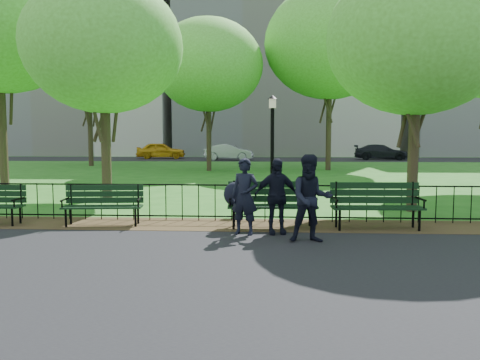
# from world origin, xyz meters

# --- Properties ---
(ground) EXTENTS (120.00, 120.00, 0.00)m
(ground) POSITION_xyz_m (0.00, 0.00, 0.00)
(ground) COLOR #236119
(asphalt_path) EXTENTS (60.00, 9.20, 0.01)m
(asphalt_path) POSITION_xyz_m (0.00, -3.40, 0.01)
(asphalt_path) COLOR black
(asphalt_path) RESTS_ON ground
(dirt_strip) EXTENTS (60.00, 1.60, 0.01)m
(dirt_strip) POSITION_xyz_m (0.00, 1.50, 0.01)
(dirt_strip) COLOR #372816
(dirt_strip) RESTS_ON ground
(far_street) EXTENTS (70.00, 9.00, 0.01)m
(far_street) POSITION_xyz_m (0.00, 35.00, 0.01)
(far_street) COLOR black
(far_street) RESTS_ON ground
(iron_fence) EXTENTS (24.06, 0.06, 1.00)m
(iron_fence) POSITION_xyz_m (0.00, 2.00, 0.50)
(iron_fence) COLOR black
(iron_fence) RESTS_ON ground
(apartment_west) EXTENTS (22.00, 15.00, 26.00)m
(apartment_west) POSITION_xyz_m (-22.00, 48.00, 13.00)
(apartment_west) COLOR beige
(apartment_west) RESTS_ON ground
(apartment_mid) EXTENTS (24.00, 15.00, 30.00)m
(apartment_mid) POSITION_xyz_m (2.00, 48.00, 15.00)
(apartment_mid) COLOR beige
(apartment_mid) RESTS_ON ground
(park_bench_main) EXTENTS (2.08, 0.71, 1.12)m
(park_bench_main) POSITION_xyz_m (-0.03, 1.17, 0.71)
(park_bench_main) COLOR black
(park_bench_main) RESTS_ON ground
(park_bench_left_a) EXTENTS (1.82, 0.74, 1.01)m
(park_bench_left_a) POSITION_xyz_m (-3.50, 1.32, 0.58)
(park_bench_left_a) COLOR black
(park_bench_left_a) RESTS_ON ground
(park_bench_right_a) EXTENTS (1.98, 0.69, 1.11)m
(park_bench_right_a) POSITION_xyz_m (2.64, 1.27, 0.64)
(park_bench_right_a) COLOR black
(park_bench_right_a) RESTS_ON ground
(lamppost) EXTENTS (0.29, 0.29, 3.27)m
(lamppost) POSITION_xyz_m (0.39, 4.96, 1.78)
(lamppost) COLOR black
(lamppost) RESTS_ON ground
(tree_near_w) EXTENTS (5.15, 5.15, 7.18)m
(tree_near_w) POSITION_xyz_m (-5.09, 6.10, 4.98)
(tree_near_w) COLOR #2D2116
(tree_near_w) RESTS_ON ground
(tree_near_e) EXTENTS (4.80, 4.80, 6.69)m
(tree_near_e) POSITION_xyz_m (4.20, 3.87, 4.64)
(tree_near_e) COLOR #2D2116
(tree_near_e) RESTS_ON ground
(tree_far_c) EXTENTS (6.58, 6.58, 9.16)m
(tree_far_c) POSITION_xyz_m (-3.34, 19.33, 6.36)
(tree_far_c) COLOR #2D2116
(tree_far_c) RESTS_ON ground
(tree_far_e) EXTENTS (8.04, 8.04, 11.21)m
(tree_far_e) POSITION_xyz_m (4.02, 20.38, 7.78)
(tree_far_e) COLOR #2D2116
(tree_far_e) RESTS_ON ground
(tree_far_w) EXTENTS (7.78, 7.78, 10.84)m
(tree_far_w) POSITION_xyz_m (-12.44, 23.81, 7.53)
(tree_far_w) COLOR #2D2116
(tree_far_w) RESTS_ON ground
(person_left) EXTENTS (0.66, 0.53, 1.59)m
(person_left) POSITION_xyz_m (-0.21, 0.46, 0.80)
(person_left) COLOR black
(person_left) RESTS_ON asphalt_path
(person_mid) EXTENTS (0.85, 0.49, 1.68)m
(person_mid) POSITION_xyz_m (1.09, -0.18, 0.85)
(person_mid) COLOR black
(person_mid) RESTS_ON asphalt_path
(person_right) EXTENTS (0.98, 0.55, 1.58)m
(person_right) POSITION_xyz_m (0.44, 0.56, 0.80)
(person_right) COLOR black
(person_right) RESTS_ON asphalt_path
(taxi) EXTENTS (4.85, 2.52, 1.58)m
(taxi) POSITION_xyz_m (-10.03, 35.38, 0.80)
(taxi) COLOR orange
(taxi) RESTS_ON far_street
(sedan_silver) EXTENTS (4.44, 1.73, 1.44)m
(sedan_silver) POSITION_xyz_m (-3.23, 32.81, 0.73)
(sedan_silver) COLOR #A0A3A8
(sedan_silver) RESTS_ON far_street
(sedan_dark) EXTENTS (5.07, 2.66, 1.40)m
(sedan_dark) POSITION_xyz_m (10.57, 34.16, 0.71)
(sedan_dark) COLOR black
(sedan_dark) RESTS_ON far_street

